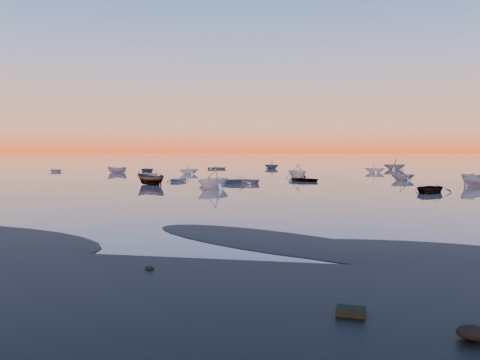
% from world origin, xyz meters
% --- Properties ---
extents(ground, '(600.00, 600.00, 0.00)m').
position_xyz_m(ground, '(0.00, 100.00, 0.00)').
color(ground, '#635853').
rests_on(ground, ground).
extents(mud_lobes, '(140.00, 6.00, 0.07)m').
position_xyz_m(mud_lobes, '(0.00, -1.00, 0.01)').
color(mud_lobes, black).
rests_on(mud_lobes, ground).
extents(moored_fleet, '(124.00, 58.00, 1.20)m').
position_xyz_m(moored_fleet, '(0.00, 53.00, 0.00)').
color(moored_fleet, silver).
rests_on(moored_fleet, ground).
extents(boat_near_left, '(3.28, 4.09, 0.95)m').
position_xyz_m(boat_near_left, '(-19.88, 44.12, 0.00)').
color(boat_near_left, silver).
rests_on(boat_near_left, ground).
extents(boat_near_center, '(3.14, 4.54, 1.45)m').
position_xyz_m(boat_near_center, '(20.59, 33.85, 0.00)').
color(boat_near_center, slate).
rests_on(boat_near_center, ground).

